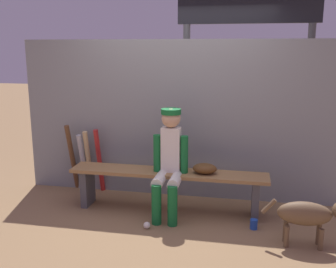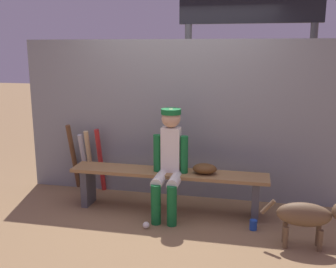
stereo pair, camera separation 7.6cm
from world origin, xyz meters
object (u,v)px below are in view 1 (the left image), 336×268
(baseball_glove, at_px, (205,168))
(cup_on_bench, at_px, (181,167))
(bat_aluminum_silver, at_px, (83,162))
(dugout_bench, at_px, (168,180))
(bat_aluminum_red, at_px, (99,161))
(cup_on_ground, at_px, (254,224))
(bat_wood_natural, at_px, (89,161))
(scoreboard, at_px, (252,12))
(baseball, at_px, (147,225))
(bat_wood_dark, at_px, (72,157))
(dog, at_px, (310,214))
(player_seated, at_px, (169,159))

(baseball_glove, height_order, cup_on_bench, baseball_glove)
(bat_aluminum_silver, bearing_deg, dugout_bench, -19.36)
(baseball_glove, relative_size, bat_aluminum_red, 0.32)
(cup_on_ground, bearing_deg, bat_wood_natural, 161.04)
(dugout_bench, bearing_deg, baseball_glove, 0.00)
(dugout_bench, distance_m, bat_aluminum_silver, 1.34)
(bat_wood_natural, bearing_deg, scoreboard, 23.44)
(bat_aluminum_silver, relative_size, baseball, 10.95)
(dugout_bench, relative_size, bat_wood_natural, 2.74)
(scoreboard, bearing_deg, cup_on_ground, -86.44)
(bat_wood_natural, bearing_deg, bat_aluminum_red, -3.76)
(dugout_bench, xyz_separation_m, bat_wood_dark, (-1.42, 0.45, 0.08))
(dugout_bench, xyz_separation_m, cup_on_ground, (1.01, -0.30, -0.33))
(bat_wood_dark, bearing_deg, cup_on_ground, -17.11)
(bat_aluminum_red, bearing_deg, cup_on_ground, -20.07)
(baseball_glove, relative_size, baseball, 3.78)
(bat_wood_natural, height_order, bat_aluminum_silver, bat_wood_natural)
(cup_on_bench, bearing_deg, baseball_glove, -3.71)
(baseball_glove, relative_size, dog, 0.33)
(cup_on_bench, distance_m, scoreboard, 2.41)
(baseball_glove, distance_m, cup_on_bench, 0.29)
(bat_wood_natural, xyz_separation_m, dog, (2.72, -1.03, -0.09))
(bat_wood_natural, distance_m, bat_aluminum_silver, 0.08)
(bat_aluminum_red, bearing_deg, player_seated, -27.66)
(bat_aluminum_silver, distance_m, bat_wood_dark, 0.17)
(cup_on_ground, xyz_separation_m, dog, (0.53, -0.28, 0.28))
(dog, bearing_deg, bat_aluminum_silver, 159.96)
(bat_aluminum_silver, bearing_deg, bat_aluminum_red, 0.48)
(dugout_bench, distance_m, dog, 1.64)
(bat_wood_dark, height_order, dog, bat_wood_dark)
(baseball_glove, xyz_separation_m, bat_aluminum_red, (-1.46, 0.45, -0.12))
(baseball_glove, xyz_separation_m, bat_aluminum_silver, (-1.69, 0.44, -0.16))
(bat_wood_dark, xyz_separation_m, cup_on_bench, (1.57, -0.43, 0.09))
(bat_aluminum_red, height_order, cup_on_ground, bat_aluminum_red)
(baseball_glove, height_order, bat_aluminum_red, bat_aluminum_red)
(baseball, xyz_separation_m, dog, (1.67, -0.06, 0.30))
(dog, bearing_deg, baseball, 177.87)
(baseball, bearing_deg, dog, -2.13)
(bat_aluminum_red, relative_size, scoreboard, 0.26)
(bat_aluminum_silver, distance_m, baseball, 1.52)
(bat_wood_natural, xyz_separation_m, baseball, (1.06, -0.97, -0.39))
(bat_aluminum_red, bearing_deg, dugout_bench, -23.38)
(bat_aluminum_red, bearing_deg, cup_on_bench, -19.92)
(dugout_bench, height_order, baseball_glove, baseball_glove)
(bat_aluminum_red, xyz_separation_m, bat_aluminum_silver, (-0.23, -0.00, -0.04))
(scoreboard, height_order, dog, scoreboard)
(bat_aluminum_silver, xyz_separation_m, scoreboard, (2.17, 0.92, 2.00))
(bat_wood_dark, distance_m, scoreboard, 3.16)
(player_seated, distance_m, cup_on_ground, 1.17)
(bat_aluminum_red, distance_m, cup_on_ground, 2.20)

